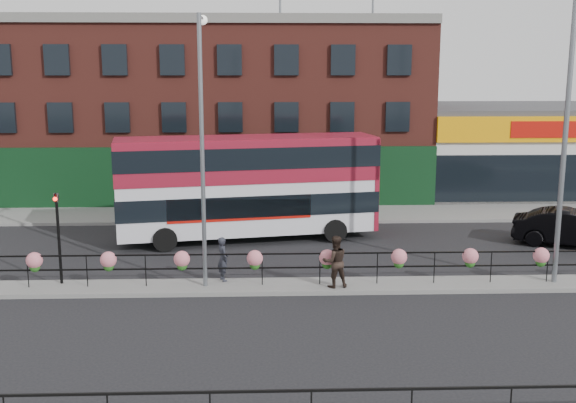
{
  "coord_description": "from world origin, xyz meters",
  "views": [
    {
      "loc": [
        -0.9,
        -22.37,
        7.44
      ],
      "look_at": [
        0.0,
        3.0,
        2.5
      ],
      "focal_mm": 42.0,
      "sensor_mm": 36.0,
      "label": 1
    }
  ],
  "objects_px": {
    "pedestrian_b": "(335,261)",
    "lamp_column_west": "(202,128)",
    "pedestrian_a": "(223,259)",
    "double_decker_bus": "(248,177)",
    "car": "(571,228)",
    "lamp_column_east": "(565,93)"
  },
  "relations": [
    {
      "from": "pedestrian_b",
      "to": "lamp_column_west",
      "type": "xyz_separation_m",
      "value": [
        -4.45,
        0.52,
        4.52
      ]
    },
    {
      "from": "lamp_column_west",
      "to": "pedestrian_a",
      "type": "bearing_deg",
      "value": 29.97
    },
    {
      "from": "double_decker_bus",
      "to": "car",
      "type": "height_order",
      "value": "double_decker_bus"
    },
    {
      "from": "double_decker_bus",
      "to": "pedestrian_b",
      "type": "distance_m",
      "value": 8.13
    },
    {
      "from": "car",
      "to": "pedestrian_b",
      "type": "bearing_deg",
      "value": 142.22
    },
    {
      "from": "car",
      "to": "pedestrian_a",
      "type": "bearing_deg",
      "value": 132.71
    },
    {
      "from": "car",
      "to": "pedestrian_b",
      "type": "distance_m",
      "value": 12.18
    },
    {
      "from": "lamp_column_west",
      "to": "pedestrian_b",
      "type": "bearing_deg",
      "value": -6.66
    },
    {
      "from": "lamp_column_west",
      "to": "car",
      "type": "bearing_deg",
      "value": 18.59
    },
    {
      "from": "car",
      "to": "pedestrian_b",
      "type": "relative_size",
      "value": 2.81
    },
    {
      "from": "pedestrian_a",
      "to": "lamp_column_east",
      "type": "bearing_deg",
      "value": -114.0
    },
    {
      "from": "pedestrian_b",
      "to": "lamp_column_east",
      "type": "relative_size",
      "value": 0.16
    },
    {
      "from": "double_decker_bus",
      "to": "car",
      "type": "distance_m",
      "value": 14.14
    },
    {
      "from": "double_decker_bus",
      "to": "car",
      "type": "bearing_deg",
      "value": -6.8
    },
    {
      "from": "pedestrian_b",
      "to": "lamp_column_west",
      "type": "height_order",
      "value": "lamp_column_west"
    },
    {
      "from": "lamp_column_west",
      "to": "lamp_column_east",
      "type": "relative_size",
      "value": 0.83
    },
    {
      "from": "pedestrian_a",
      "to": "lamp_column_west",
      "type": "distance_m",
      "value": 4.68
    },
    {
      "from": "lamp_column_east",
      "to": "double_decker_bus",
      "type": "bearing_deg",
      "value": 148.32
    },
    {
      "from": "car",
      "to": "lamp_column_east",
      "type": "relative_size",
      "value": 0.46
    },
    {
      "from": "double_decker_bus",
      "to": "lamp_column_east",
      "type": "xyz_separation_m",
      "value": [
        10.88,
        -6.71,
        3.86
      ]
    },
    {
      "from": "double_decker_bus",
      "to": "pedestrian_a",
      "type": "bearing_deg",
      "value": -96.78
    },
    {
      "from": "pedestrian_a",
      "to": "pedestrian_b",
      "type": "bearing_deg",
      "value": -125.14
    }
  ]
}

